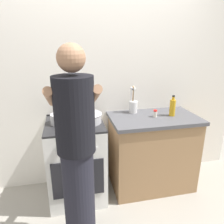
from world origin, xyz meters
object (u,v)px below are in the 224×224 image
object	(u,v)px
pot	(60,119)
utensil_crock	(133,104)
stove_range	(77,160)
spice_bottle	(155,114)
person	(77,154)
mixing_bowl	(88,117)
oil_bottle	(172,107)

from	to	relation	value
pot	utensil_crock	world-z (taller)	utensil_crock
stove_range	pot	bearing A→B (deg)	175.20
utensil_crock	spice_bottle	size ratio (longest dim) A/B	3.89
person	stove_range	bearing A→B (deg)	89.14
mixing_bowl	oil_bottle	world-z (taller)	oil_bottle
pot	person	xyz separation A→B (m)	(0.13, -0.61, -0.09)
utensil_crock	oil_bottle	world-z (taller)	utensil_crock
mixing_bowl	spice_bottle	size ratio (longest dim) A/B	3.67
utensil_crock	spice_bottle	bearing A→B (deg)	-46.33
spice_bottle	stove_range	bearing A→B (deg)	179.50
stove_range	oil_bottle	xyz separation A→B (m)	(1.11, -0.01, 0.55)
mixing_bowl	spice_bottle	xyz separation A→B (m)	(0.76, 0.01, -0.02)
stove_range	spice_bottle	size ratio (longest dim) A/B	10.84
spice_bottle	oil_bottle	distance (m)	0.22
stove_range	oil_bottle	distance (m)	1.24
mixing_bowl	spice_bottle	world-z (taller)	mixing_bowl
mixing_bowl	utensil_crock	size ratio (longest dim) A/B	0.94
pot	oil_bottle	xyz separation A→B (m)	(1.25, -0.02, 0.05)
pot	spice_bottle	xyz separation A→B (m)	(1.04, -0.02, -0.01)
pot	mixing_bowl	world-z (taller)	pot
utensil_crock	stove_range	bearing A→B (deg)	-164.36
stove_range	oil_bottle	size ratio (longest dim) A/B	3.77
stove_range	pot	world-z (taller)	pot
utensil_crock	oil_bottle	size ratio (longest dim) A/B	1.35
oil_bottle	person	bearing A→B (deg)	-152.10
oil_bottle	mixing_bowl	bearing A→B (deg)	-179.36
pot	oil_bottle	world-z (taller)	oil_bottle
stove_range	spice_bottle	distance (m)	1.03
pot	spice_bottle	distance (m)	1.04
oil_bottle	person	world-z (taller)	person
pot	utensil_crock	size ratio (longest dim) A/B	0.82
utensil_crock	mixing_bowl	bearing A→B (deg)	-159.18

